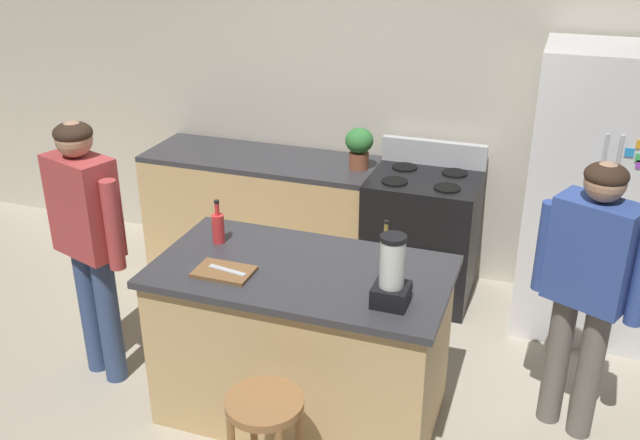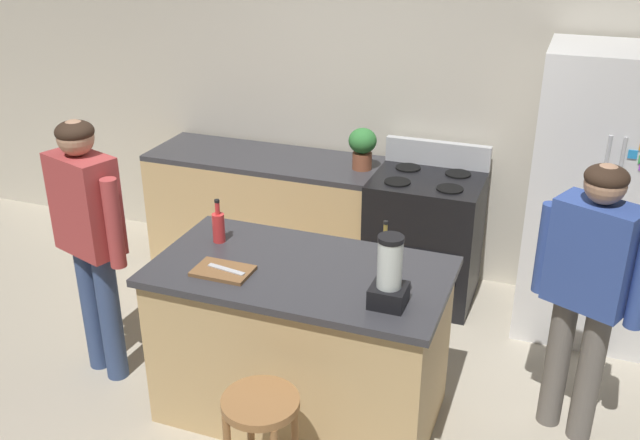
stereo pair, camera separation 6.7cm
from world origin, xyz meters
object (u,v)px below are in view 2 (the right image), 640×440
at_px(bottle_vinegar, 385,247).
at_px(cutting_board, 223,271).
at_px(refrigerator, 604,198).
at_px(blender_appliance, 389,276).
at_px(person_by_island_left, 89,228).
at_px(kitchen_island, 301,341).
at_px(chef_knife, 226,269).
at_px(bottle_soda, 219,226).
at_px(bar_stool, 261,423).
at_px(stove_range, 424,237).
at_px(person_by_sink_right, 589,280).
at_px(potted_plant, 362,146).

bearing_deg(bottle_vinegar, cutting_board, -151.15).
bearing_deg(refrigerator, blender_appliance, -119.44).
bearing_deg(person_by_island_left, bottle_vinegar, 10.23).
relative_size(kitchen_island, refrigerator, 0.83).
bearing_deg(cutting_board, bottle_vinegar, 28.85).
xyz_separation_m(kitchen_island, blender_appliance, (0.53, -0.19, 0.61)).
relative_size(bottle_vinegar, chef_knife, 1.07).
xyz_separation_m(bottle_soda, cutting_board, (0.19, -0.32, -0.08)).
xyz_separation_m(bottle_vinegar, chef_knife, (-0.73, -0.41, -0.06)).
height_order(refrigerator, bar_stool, refrigerator).
height_order(bottle_soda, chef_knife, bottle_soda).
xyz_separation_m(kitchen_island, person_by_island_left, (-1.27, -0.07, 0.51)).
xyz_separation_m(kitchen_island, bar_stool, (0.09, -0.73, 0.03)).
relative_size(stove_range, bar_stool, 1.73).
bearing_deg(chef_knife, kitchen_island, 38.09).
bearing_deg(bottle_soda, person_by_sink_right, 6.34).
distance_m(stove_range, cutting_board, 1.90).
height_order(refrigerator, bottle_vinegar, refrigerator).
bearing_deg(bar_stool, cutting_board, 129.81).
xyz_separation_m(refrigerator, bottle_soda, (-2.03, -1.36, 0.07)).
bearing_deg(kitchen_island, bottle_soda, 165.87).
bearing_deg(cutting_board, kitchen_island, 27.44).
height_order(blender_appliance, bottle_soda, blender_appliance).
xyz_separation_m(kitchen_island, cutting_board, (-0.36, -0.19, 0.47)).
bearing_deg(potted_plant, person_by_sink_right, -37.29).
height_order(potted_plant, blender_appliance, blender_appliance).
distance_m(stove_range, bottle_soda, 1.74).
xyz_separation_m(person_by_island_left, potted_plant, (1.13, 1.62, 0.12)).
distance_m(person_by_island_left, chef_knife, 0.94).
xyz_separation_m(bar_stool, potted_plant, (-0.24, 2.28, 0.60)).
distance_m(refrigerator, person_by_island_left, 3.17).
distance_m(refrigerator, bottle_soda, 2.45).
height_order(refrigerator, chef_knife, refrigerator).
height_order(kitchen_island, stove_range, stove_range).
xyz_separation_m(person_by_sink_right, bottle_vinegar, (-1.03, -0.13, 0.07)).
bearing_deg(kitchen_island, bar_stool, -82.65).
relative_size(bar_stool, bottle_soda, 2.48).
distance_m(cutting_board, chef_knife, 0.02).
xyz_separation_m(refrigerator, cutting_board, (-1.84, -1.69, -0.02)).
relative_size(stove_range, bottle_vinegar, 4.66).
bearing_deg(bar_stool, person_by_island_left, 154.37).
relative_size(refrigerator, bottle_vinegar, 8.04).
distance_m(kitchen_island, stove_range, 1.56).
xyz_separation_m(kitchen_island, person_by_sink_right, (1.42, 0.36, 0.48)).
bearing_deg(potted_plant, stove_range, -2.99).
bearing_deg(person_by_sink_right, stove_range, 132.69).
height_order(refrigerator, stove_range, refrigerator).
bearing_deg(stove_range, blender_appliance, -83.87).
bearing_deg(refrigerator, person_by_island_left, -150.31).
height_order(bar_stool, chef_knife, chef_knife).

